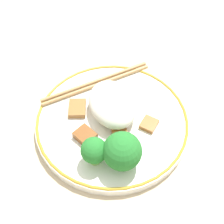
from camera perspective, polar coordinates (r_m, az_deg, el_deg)
name	(u,v)px	position (r m, az deg, el deg)	size (l,w,h in m)	color
ground_plane	(112,125)	(0.54, 0.00, -2.35)	(3.00, 3.00, 0.00)	#C6B28E
plate	(112,121)	(0.53, 0.00, -1.72)	(0.26, 0.26, 0.02)	white
rice_mound	(112,104)	(0.52, 0.06, 1.48)	(0.10, 0.08, 0.04)	white
broccoli_back_left	(94,151)	(0.46, -3.30, -7.12)	(0.04, 0.04, 0.05)	#7FB756
broccoli_back_center	(122,151)	(0.46, 1.89, -7.21)	(0.06, 0.06, 0.06)	#7FB756
meat_near_front	(85,136)	(0.50, -4.95, -4.31)	(0.04, 0.04, 0.01)	brown
meat_near_left	(149,124)	(0.52, 6.79, -2.23)	(0.04, 0.04, 0.01)	#995B28
meat_near_right	(77,108)	(0.54, -6.36, 0.68)	(0.04, 0.04, 0.01)	#9E6633
meat_near_back	(121,133)	(0.50, 1.68, -3.87)	(0.03, 0.03, 0.01)	brown
chopsticks	(97,83)	(0.58, -2.82, 5.32)	(0.04, 0.21, 0.01)	#AD8451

